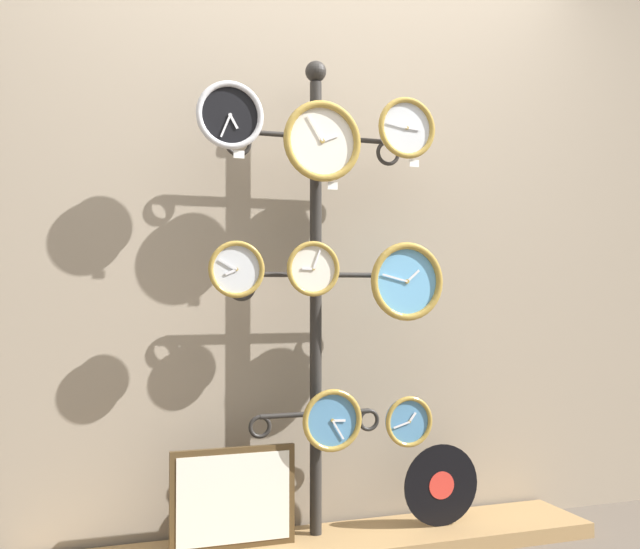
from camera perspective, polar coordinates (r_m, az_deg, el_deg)
name	(u,v)px	position (r m, az deg, el deg)	size (l,w,h in m)	color
shop_wall	(303,191)	(3.06, -1.31, 6.42)	(4.40, 0.04, 2.80)	gray
low_shelf	(321,547)	(2.98, 0.07, -20.05)	(2.20, 0.36, 0.06)	#9E7A4C
display_stand	(316,361)	(2.89, -0.33, -6.60)	(0.72, 0.37, 1.88)	#282623
clock_top_left	(230,115)	(2.76, -6.90, 11.94)	(0.25, 0.04, 0.25)	black
clock_top_center	(322,141)	(2.84, 0.16, 10.11)	(0.31, 0.04, 0.31)	silver
clock_top_right	(406,128)	(2.99, 6.59, 11.01)	(0.24, 0.04, 0.24)	silver
clock_middle_left	(236,269)	(2.69, -6.40, 0.39)	(0.21, 0.04, 0.21)	silver
clock_middle_center	(313,269)	(2.78, -0.55, 0.44)	(0.21, 0.04, 0.21)	silver
clock_middle_right	(407,281)	(2.91, 6.61, -0.53)	(0.31, 0.04, 0.31)	#60A8DB
clock_bottom_center	(332,420)	(2.84, 0.91, -11.04)	(0.23, 0.04, 0.23)	#4C84B2
clock_bottom_right	(408,421)	(2.96, 6.75, -11.06)	(0.20, 0.04, 0.20)	#4C84B2
vinyl_record	(441,485)	(3.11, 9.22, -15.56)	(0.32, 0.01, 0.32)	black
picture_frame	(233,498)	(2.83, -6.62, -16.57)	(0.46, 0.02, 0.36)	#4C381E
price_tag_upper	(239,154)	(2.74, -6.19, 9.09)	(0.04, 0.00, 0.03)	white
price_tag_mid	(333,186)	(2.82, 0.97, 6.77)	(0.04, 0.00, 0.03)	white
price_tag_lower	(414,163)	(2.98, 7.19, 8.41)	(0.04, 0.00, 0.03)	white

